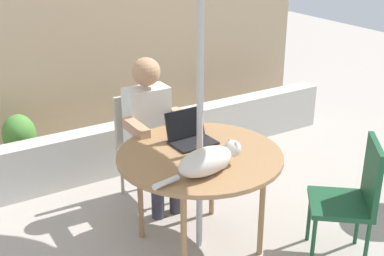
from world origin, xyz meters
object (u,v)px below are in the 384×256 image
at_px(cat, 208,161).
at_px(potted_plant_by_chair, 20,144).
at_px(laptop, 189,133).
at_px(chair_occupied, 143,139).
at_px(chair_empty, 355,193).
at_px(person_seated, 151,126).
at_px(patio_table, 200,161).

distance_m(cat, potted_plant_by_chair, 2.17).
distance_m(laptop, potted_plant_by_chair, 1.80).
bearing_deg(potted_plant_by_chair, chair_occupied, -47.39).
relative_size(chair_occupied, cat, 1.34).
distance_m(chair_empty, potted_plant_by_chair, 2.88).
relative_size(person_seated, laptop, 3.93).
distance_m(chair_occupied, laptop, 0.72).
xyz_separation_m(chair_occupied, laptop, (0.04, -0.65, 0.28)).
height_order(patio_table, chair_empty, chair_empty).
relative_size(chair_empty, person_seated, 0.72).
distance_m(patio_table, person_seated, 0.71).
relative_size(person_seated, cat, 1.86).
relative_size(patio_table, laptop, 3.62).
height_order(chair_occupied, person_seated, person_seated).
bearing_deg(chair_occupied, laptop, -86.24).
distance_m(chair_empty, person_seated, 1.59).
relative_size(chair_empty, laptop, 2.83).
bearing_deg(chair_occupied, chair_empty, -62.09).
xyz_separation_m(chair_empty, person_seated, (-0.80, 1.36, 0.17)).
bearing_deg(chair_occupied, cat, -95.08).
height_order(chair_empty, cat, cat).
height_order(chair_occupied, chair_empty, same).
bearing_deg(cat, chair_occupied, 84.92).
distance_m(chair_occupied, chair_empty, 1.72).
height_order(chair_empty, person_seated, person_seated).
height_order(person_seated, potted_plant_by_chair, person_seated).
distance_m(chair_occupied, person_seated, 0.23).
xyz_separation_m(chair_occupied, person_seated, (-0.00, -0.16, 0.17)).
relative_size(patio_table, person_seated, 0.92).
xyz_separation_m(chair_occupied, potted_plant_by_chair, (-0.80, 0.87, -0.20)).
xyz_separation_m(patio_table, person_seated, (-0.00, 0.71, 0.00)).
bearing_deg(patio_table, chair_occupied, 90.00).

